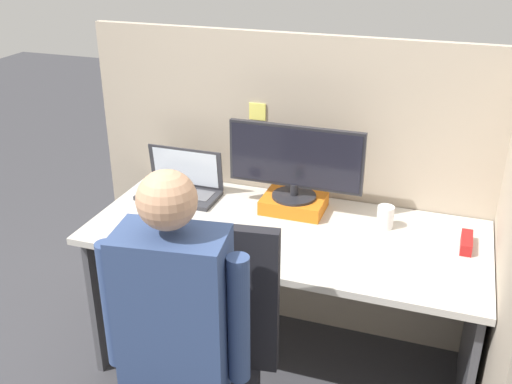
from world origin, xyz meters
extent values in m
cube|color=tan|center=(0.00, 0.78, 0.75)|extent=(2.19, 0.04, 1.51)
cube|color=#F4EA66|center=(-0.26, 0.75, 1.14)|extent=(0.08, 0.01, 0.08)
cube|color=#EA9EC6|center=(-0.14, 0.75, 1.00)|extent=(0.07, 0.01, 0.07)
cube|color=tan|center=(0.87, 0.30, 0.75)|extent=(0.04, 1.40, 1.51)
cube|color=beige|center=(0.00, 0.38, 0.73)|extent=(1.69, 0.75, 0.03)
cube|color=#4C4C51|center=(-0.81, 0.38, 0.36)|extent=(0.03, 0.64, 0.72)
cube|color=#4C4C51|center=(0.81, 0.38, 0.36)|extent=(0.03, 0.64, 0.72)
cube|color=orange|center=(-0.02, 0.57, 0.78)|extent=(0.28, 0.21, 0.06)
cylinder|color=#232328|center=(-0.02, 0.57, 0.82)|extent=(0.20, 0.20, 0.01)
cylinder|color=#232328|center=(-0.02, 0.57, 0.85)|extent=(0.04, 0.04, 0.05)
cube|color=#232328|center=(-0.02, 0.57, 1.01)|extent=(0.61, 0.02, 0.29)
cube|color=black|center=(-0.02, 0.56, 1.01)|extent=(0.59, 0.00, 0.26)
cube|color=#2D2D33|center=(-0.58, 0.52, 0.76)|extent=(0.38, 0.20, 0.02)
cube|color=#5B5B60|center=(-0.58, 0.53, 0.77)|extent=(0.32, 0.11, 0.00)
cube|color=#2D2D33|center=(-0.58, 0.61, 0.87)|extent=(0.38, 0.03, 0.20)
cube|color=silver|center=(-0.58, 0.60, 0.87)|extent=(0.33, 0.02, 0.18)
ellipsoid|color=black|center=(-0.32, 0.21, 0.77)|extent=(0.07, 0.05, 0.04)
cube|color=#A31919|center=(0.74, 0.47, 0.77)|extent=(0.05, 0.15, 0.05)
cone|color=orange|center=(-0.10, 0.11, 0.77)|extent=(0.05, 0.11, 0.05)
cylinder|color=green|center=(-0.10, 0.18, 0.77)|extent=(0.03, 0.02, 0.03)
cube|color=black|center=(-0.09, -0.18, 0.75)|extent=(0.44, 0.11, 0.57)
cube|color=#334775|center=(-0.12, -0.44, 0.85)|extent=(0.36, 0.25, 0.56)
sphere|color=tan|center=(-0.12, -0.44, 1.24)|extent=(0.18, 0.18, 0.18)
cylinder|color=#334775|center=(-0.32, -0.47, 0.85)|extent=(0.07, 0.07, 0.45)
cylinder|color=#334775|center=(0.08, -0.41, 0.85)|extent=(0.07, 0.07, 0.45)
cylinder|color=white|center=(0.40, 0.54, 0.80)|extent=(0.07, 0.07, 0.10)
camera|label=1|loc=(0.62, -1.81, 1.98)|focal=42.00mm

